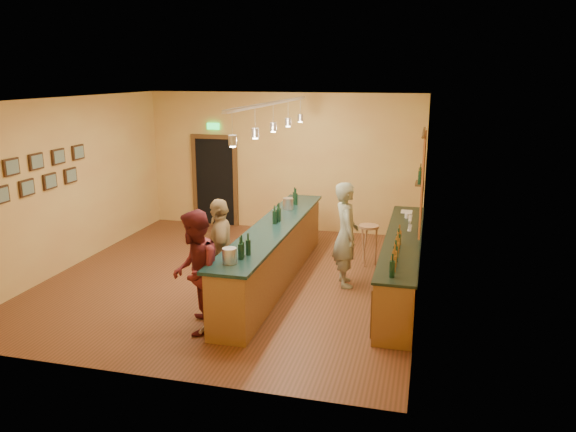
% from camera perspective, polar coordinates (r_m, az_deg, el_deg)
% --- Properties ---
extents(floor, '(7.00, 7.00, 0.00)m').
position_cam_1_polar(floor, '(10.32, -5.48, -6.28)').
color(floor, '#512F17').
rests_on(floor, ground).
extents(ceiling, '(6.50, 7.00, 0.02)m').
position_cam_1_polar(ceiling, '(9.68, -5.93, 11.76)').
color(ceiling, silver).
rests_on(ceiling, wall_back).
extents(wall_back, '(6.50, 0.02, 3.20)m').
position_cam_1_polar(wall_back, '(13.16, -0.50, 5.49)').
color(wall_back, tan).
rests_on(wall_back, floor).
extents(wall_front, '(6.50, 0.02, 3.20)m').
position_cam_1_polar(wall_front, '(6.80, -15.77, -3.53)').
color(wall_front, tan).
rests_on(wall_front, floor).
extents(wall_left, '(0.02, 7.00, 3.20)m').
position_cam_1_polar(wall_left, '(11.39, -21.29, 3.12)').
color(wall_left, tan).
rests_on(wall_left, floor).
extents(wall_right, '(0.02, 7.00, 3.20)m').
position_cam_1_polar(wall_right, '(9.30, 13.50, 1.37)').
color(wall_right, tan).
rests_on(wall_right, floor).
extents(doorway, '(1.15, 0.09, 2.48)m').
position_cam_1_polar(doorway, '(13.75, -7.41, 3.75)').
color(doorway, black).
rests_on(doorway, wall_back).
extents(tapestry, '(0.03, 1.40, 1.60)m').
position_cam_1_polar(tapestry, '(9.64, 13.52, 3.34)').
color(tapestry, '#A23820').
rests_on(tapestry, wall_right).
extents(bottle_shelf, '(0.17, 0.55, 0.54)m').
position_cam_1_polar(bottle_shelf, '(11.15, 13.32, 3.84)').
color(bottle_shelf, '#4A3516').
rests_on(bottle_shelf, wall_right).
extents(picture_grid, '(0.06, 2.20, 0.70)m').
position_cam_1_polar(picture_grid, '(10.72, -23.58, 4.16)').
color(picture_grid, '#382111').
rests_on(picture_grid, wall_left).
extents(back_counter, '(0.60, 4.55, 1.27)m').
position_cam_1_polar(back_counter, '(9.78, 11.49, -4.67)').
color(back_counter, brown).
rests_on(back_counter, floor).
extents(tasting_bar, '(0.74, 5.10, 1.38)m').
position_cam_1_polar(tasting_bar, '(9.90, -1.44, -3.41)').
color(tasting_bar, brown).
rests_on(tasting_bar, floor).
extents(pendant_track, '(0.11, 4.60, 0.50)m').
position_cam_1_polar(pendant_track, '(9.45, -1.52, 10.45)').
color(pendant_track, silver).
rests_on(pendant_track, ceiling).
extents(bartender, '(0.63, 0.78, 1.83)m').
position_cam_1_polar(bartender, '(9.74, 5.91, -1.88)').
color(bartender, gray).
rests_on(bartender, floor).
extents(customer_a, '(0.90, 1.02, 1.78)m').
position_cam_1_polar(customer_a, '(8.07, -9.39, -5.65)').
color(customer_a, '#59191E').
rests_on(customer_a, floor).
extents(customer_b, '(0.75, 1.11, 1.74)m').
position_cam_1_polar(customer_b, '(8.94, -6.85, -3.68)').
color(customer_b, '#997A51').
rests_on(customer_b, floor).
extents(bar_stool, '(0.39, 0.39, 0.80)m').
position_cam_1_polar(bar_stool, '(10.87, 8.19, -1.66)').
color(bar_stool, '#986744').
rests_on(bar_stool, floor).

